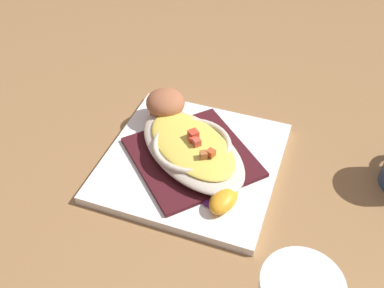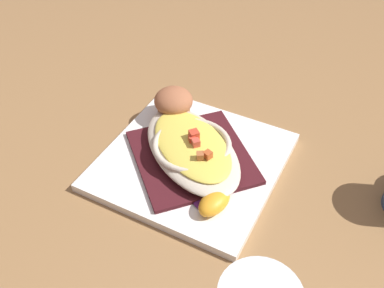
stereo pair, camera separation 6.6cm
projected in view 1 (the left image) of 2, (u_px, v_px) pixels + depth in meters
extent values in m
plane|color=olive|center=(192.00, 164.00, 0.69)|extent=(2.60, 2.60, 0.00)
cube|color=white|center=(192.00, 161.00, 0.69)|extent=(0.27, 0.27, 0.01)
cube|color=#42141A|center=(192.00, 157.00, 0.68)|extent=(0.24, 0.24, 0.01)
ellipsoid|color=beige|center=(192.00, 149.00, 0.67)|extent=(0.22, 0.24, 0.03)
torus|color=beige|center=(192.00, 145.00, 0.66)|extent=(0.17, 0.17, 0.01)
ellipsoid|color=#E3CD4F|center=(192.00, 144.00, 0.66)|extent=(0.18, 0.19, 0.01)
cube|color=#A94F30|center=(192.00, 139.00, 0.66)|extent=(0.01, 0.01, 0.01)
cube|color=#C74C3A|center=(197.00, 142.00, 0.65)|extent=(0.02, 0.02, 0.01)
cube|color=#BB5126|center=(211.00, 153.00, 0.63)|extent=(0.01, 0.01, 0.01)
cube|color=#D9442E|center=(195.00, 139.00, 0.65)|extent=(0.01, 0.01, 0.01)
cube|color=#AE5F33|center=(204.00, 155.00, 0.63)|extent=(0.01, 0.01, 0.01)
cube|color=#CB4029|center=(192.00, 134.00, 0.66)|extent=(0.02, 0.02, 0.01)
cylinder|color=#A46437|center=(166.00, 114.00, 0.74)|extent=(0.05, 0.05, 0.03)
ellipsoid|color=#A15E3E|center=(165.00, 103.00, 0.72)|extent=(0.06, 0.06, 0.04)
ellipsoid|color=#4C0F23|center=(165.00, 98.00, 0.72)|extent=(0.02, 0.02, 0.01)
ellipsoid|color=#501B5B|center=(217.00, 197.00, 0.62)|extent=(0.06, 0.06, 0.01)
ellipsoid|color=orange|center=(224.00, 199.00, 0.61)|extent=(0.06, 0.05, 0.03)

